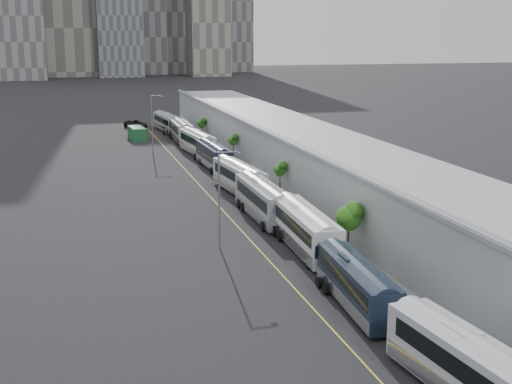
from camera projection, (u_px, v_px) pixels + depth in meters
name	position (u px, v px, depth m)	size (l,w,h in m)	color
sidewalk	(303.00, 199.00, 85.97)	(10.00, 170.00, 0.12)	gray
lane_line	(218.00, 205.00, 83.31)	(0.12, 160.00, 0.02)	gold
depot	(334.00, 169.00, 86.23)	(12.45, 160.40, 7.20)	gray
bus_0	(475.00, 379.00, 37.99)	(4.05, 13.70, 3.94)	#B9BDC4
bus_1	(357.00, 288.00, 51.90)	(3.19, 12.27, 3.55)	black
bus_2	(305.00, 233.00, 65.49)	(3.25, 13.92, 4.04)	white
bus_3	(263.00, 203.00, 76.82)	(3.06, 13.81, 4.03)	gray
bus_4	(239.00, 181.00, 88.78)	(3.93, 13.52, 3.90)	#AFB3BA
bus_5	(213.00, 158.00, 105.57)	(2.97, 12.74, 3.70)	black
bus_6	(197.00, 145.00, 117.18)	(3.82, 13.45, 3.88)	#BBBBBD
bus_7	(181.00, 133.00, 131.39)	(2.98, 13.42, 3.91)	gray
bus_8	(167.00, 124.00, 144.60)	(3.86, 12.98, 3.74)	#9C9DA5
tree_1	(349.00, 215.00, 63.24)	(2.24, 2.24, 5.00)	black
tree_2	(280.00, 171.00, 84.63)	(1.27, 1.27, 4.41)	black
tree_3	(233.00, 141.00, 107.58)	(1.19, 1.19, 4.34)	black
tree_4	(202.00, 124.00, 130.86)	(1.35, 1.35, 4.03)	black
street_lamp_near	(221.00, 193.00, 65.40)	(2.04, 0.22, 9.17)	#59595E
street_lamp_far	(153.00, 121.00, 116.97)	(2.04, 0.22, 9.71)	#59595E
shipping_container	(137.00, 133.00, 133.70)	(2.50, 6.30, 2.39)	#154423
suv	(136.00, 124.00, 149.29)	(2.94, 6.39, 1.77)	black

